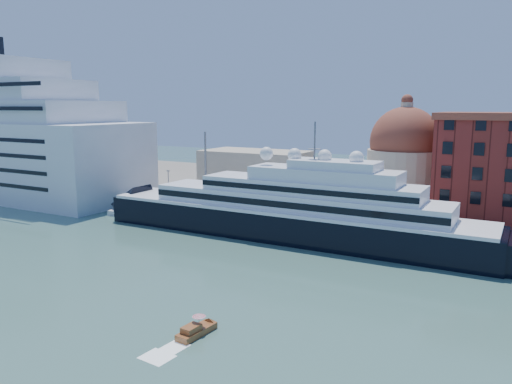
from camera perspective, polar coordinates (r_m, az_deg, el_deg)
The scene contains 9 objects.
ground at distance 87.05m, azimuth -7.18°, elevation -8.05°, with size 400.00×400.00×0.00m, color #39635A.
quay at distance 114.93m, azimuth 2.84°, elevation -2.95°, with size 180.00×10.00×2.50m, color gray.
land at distance 152.19m, azimuth 9.65°, elevation -0.03°, with size 260.00×72.00×2.00m, color slate.
quay_fence at distance 110.60m, azimuth 1.82°, elevation -2.46°, with size 180.00×0.10×1.20m, color slate.
superyacht at distance 102.94m, azimuth 2.00°, elevation -2.44°, with size 92.49×12.82×27.64m.
service_barge at distance 126.12m, azimuth -14.11°, elevation -2.35°, with size 11.05×5.30×2.38m.
water_taxi at distance 61.02m, azimuth -6.89°, elevation -15.41°, with size 2.35×5.68×2.63m.
church at distance 132.54m, azimuth 9.89°, elevation 2.86°, with size 66.00×18.00×25.50m.
lamp_posts at distance 117.94m, azimuth -3.04°, elevation 1.62°, with size 120.80×2.40×18.00m.
Camera 1 is at (49.20, -66.74, 26.51)m, focal length 35.00 mm.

